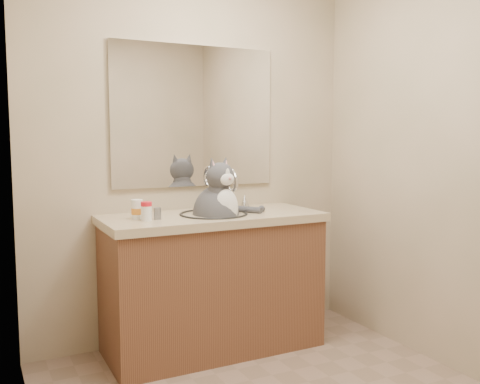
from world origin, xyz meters
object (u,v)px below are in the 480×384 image
(cat, at_px, (217,211))
(pill_bottle_redcap, at_px, (146,211))
(grey_canister, at_px, (157,214))
(pill_bottle_orange, at_px, (137,210))

(cat, relative_size, pill_bottle_redcap, 5.18)
(pill_bottle_redcap, bearing_deg, cat, 4.53)
(cat, distance_m, pill_bottle_redcap, 0.46)
(cat, height_order, pill_bottle_redcap, cat)
(pill_bottle_redcap, relative_size, grey_canister, 1.60)
(cat, relative_size, grey_canister, 8.29)
(cat, height_order, grey_canister, cat)
(pill_bottle_redcap, bearing_deg, grey_canister, 15.82)
(grey_canister, bearing_deg, pill_bottle_redcap, -164.18)
(pill_bottle_redcap, height_order, pill_bottle_orange, pill_bottle_orange)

